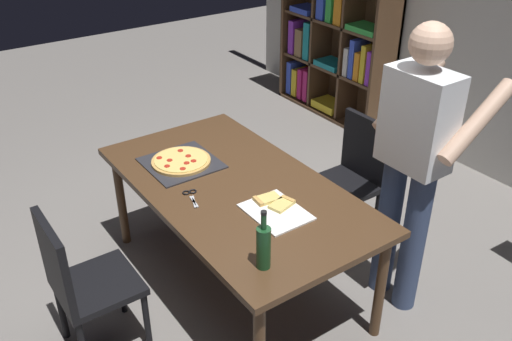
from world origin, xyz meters
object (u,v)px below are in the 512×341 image
object	(u,v)px
chair_near_camera	(80,280)
bookshelf	(336,20)
chair_far_side	(353,172)
person_serving_pizza	(414,156)
pepperoni_pizza_on_tray	(181,162)
kitchen_scissors	(191,195)
dining_table	(235,195)
wine_bottle	(264,246)

from	to	relation	value
chair_near_camera	bookshelf	world-z (taller)	bookshelf
chair_far_side	person_serving_pizza	bearing A→B (deg)	-18.49
bookshelf	pepperoni_pizza_on_tray	world-z (taller)	bookshelf
pepperoni_pizza_on_tray	kitchen_scissors	bearing A→B (deg)	-20.22
dining_table	person_serving_pizza	xyz separation A→B (m)	(0.66, 0.76, 0.31)
pepperoni_pizza_on_tray	kitchen_scissors	distance (m)	0.39
pepperoni_pizza_on_tray	dining_table	bearing A→B (deg)	18.52
chair_near_camera	wine_bottle	distance (m)	1.04
chair_near_camera	dining_table	bearing A→B (deg)	90.00
pepperoni_pizza_on_tray	kitchen_scissors	size ratio (longest dim) A/B	2.18
dining_table	pepperoni_pizza_on_tray	world-z (taller)	pepperoni_pizza_on_tray
dining_table	wine_bottle	world-z (taller)	wine_bottle
dining_table	chair_near_camera	world-z (taller)	chair_near_camera
person_serving_pizza	wine_bottle	bearing A→B (deg)	-87.86
chair_far_side	pepperoni_pizza_on_tray	bearing A→B (deg)	-110.24
wine_bottle	kitchen_scissors	distance (m)	0.75
kitchen_scissors	bookshelf	bearing A→B (deg)	123.05
chair_near_camera	wine_bottle	world-z (taller)	wine_bottle
pepperoni_pizza_on_tray	wine_bottle	world-z (taller)	wine_bottle
bookshelf	wine_bottle	bearing A→B (deg)	-47.31
bookshelf	wine_bottle	xyz separation A→B (m)	(2.47, -2.67, -0.11)
chair_near_camera	chair_far_side	world-z (taller)	same
bookshelf	wine_bottle	size ratio (longest dim) A/B	6.17
dining_table	person_serving_pizza	size ratio (longest dim) A/B	1.04
chair_far_side	wine_bottle	world-z (taller)	wine_bottle
chair_far_side	wine_bottle	size ratio (longest dim) A/B	2.85
kitchen_scissors	pepperoni_pizza_on_tray	bearing A→B (deg)	159.78
dining_table	wine_bottle	size ratio (longest dim) A/B	5.78
chair_near_camera	bookshelf	bearing A→B (deg)	117.76
wine_bottle	pepperoni_pizza_on_tray	bearing A→B (deg)	171.90
wine_bottle	chair_near_camera	bearing A→B (deg)	-135.53
chair_near_camera	chair_far_side	distance (m)	1.96
chair_far_side	bookshelf	world-z (taller)	bookshelf
dining_table	person_serving_pizza	world-z (taller)	person_serving_pizza
wine_bottle	kitchen_scissors	size ratio (longest dim) A/B	1.59
dining_table	kitchen_scissors	bearing A→B (deg)	-98.83
chair_far_side	kitchen_scissors	distance (m)	1.28
pepperoni_pizza_on_tray	kitchen_scissors	xyz separation A→B (m)	(0.37, -0.14, -0.01)
chair_near_camera	bookshelf	distance (m)	3.82
pepperoni_pizza_on_tray	wine_bottle	bearing A→B (deg)	-8.10
chair_near_camera	bookshelf	xyz separation A→B (m)	(-1.77, 3.36, 0.47)
bookshelf	pepperoni_pizza_on_tray	distance (m)	2.86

